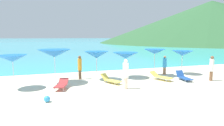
{
  "coord_description": "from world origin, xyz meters",
  "views": [
    {
      "loc": [
        -4.62,
        -10.56,
        3.24
      ],
      "look_at": [
        0.23,
        4.13,
        1.2
      ],
      "focal_mm": 31.91,
      "sensor_mm": 36.0,
      "label": 1
    }
  ],
  "objects_px": {
    "lounge_chair_1": "(61,84)",
    "lounge_chair_3": "(111,80)",
    "beachgoer_1": "(80,67)",
    "beach_ball": "(47,99)",
    "umbrella_4": "(155,52)",
    "beachgoer_3": "(126,73)",
    "umbrella_0": "(12,58)",
    "lounge_chair_0": "(161,76)",
    "beachgoer_2": "(165,65)",
    "umbrella_1": "(54,53)",
    "umbrella_5": "(182,53)",
    "umbrella_3": "(125,55)",
    "lounge_chair_2": "(184,77)",
    "beachgoer_0": "(212,67)",
    "umbrella_2": "(97,55)"
  },
  "relations": [
    {
      "from": "lounge_chair_1",
      "to": "beachgoer_3",
      "type": "relative_size",
      "value": 0.83
    },
    {
      "from": "umbrella_3",
      "to": "beachgoer_3",
      "type": "relative_size",
      "value": 1.09
    },
    {
      "from": "umbrella_1",
      "to": "beachgoer_0",
      "type": "relative_size",
      "value": 1.29
    },
    {
      "from": "beachgoer_1",
      "to": "beach_ball",
      "type": "xyz_separation_m",
      "value": [
        -2.44,
        -4.94,
        -0.81
      ]
    },
    {
      "from": "umbrella_3",
      "to": "beachgoer_1",
      "type": "height_order",
      "value": "umbrella_3"
    },
    {
      "from": "umbrella_3",
      "to": "beach_ball",
      "type": "bearing_deg",
      "value": -144.15
    },
    {
      "from": "umbrella_3",
      "to": "umbrella_4",
      "type": "bearing_deg",
      "value": -1.46
    },
    {
      "from": "umbrella_1",
      "to": "umbrella_5",
      "type": "distance_m",
      "value": 10.6
    },
    {
      "from": "lounge_chair_2",
      "to": "beachgoer_1",
      "type": "xyz_separation_m",
      "value": [
        -7.36,
        2.82,
        0.72
      ]
    },
    {
      "from": "umbrella_0",
      "to": "lounge_chair_0",
      "type": "relative_size",
      "value": 1.16
    },
    {
      "from": "beachgoer_1",
      "to": "beachgoer_2",
      "type": "bearing_deg",
      "value": -111.63
    },
    {
      "from": "umbrella_5",
      "to": "beach_ball",
      "type": "xyz_separation_m",
      "value": [
        -11.17,
        -4.18,
        -1.67
      ]
    },
    {
      "from": "umbrella_2",
      "to": "beachgoer_0",
      "type": "bearing_deg",
      "value": -20.26
    },
    {
      "from": "beachgoer_0",
      "to": "beachgoer_1",
      "type": "relative_size",
      "value": 1.02
    },
    {
      "from": "umbrella_0",
      "to": "beachgoer_2",
      "type": "distance_m",
      "value": 11.8
    },
    {
      "from": "lounge_chair_2",
      "to": "beach_ball",
      "type": "distance_m",
      "value": 10.04
    },
    {
      "from": "lounge_chair_0",
      "to": "beachgoer_3",
      "type": "height_order",
      "value": "beachgoer_3"
    },
    {
      "from": "umbrella_5",
      "to": "lounge_chair_0",
      "type": "distance_m",
      "value": 3.69
    },
    {
      "from": "umbrella_1",
      "to": "lounge_chair_2",
      "type": "xyz_separation_m",
      "value": [
        9.23,
        -1.96,
        -1.87
      ]
    },
    {
      "from": "umbrella_0",
      "to": "umbrella_1",
      "type": "distance_m",
      "value": 2.64
    },
    {
      "from": "umbrella_5",
      "to": "beachgoer_0",
      "type": "distance_m",
      "value": 2.99
    },
    {
      "from": "umbrella_3",
      "to": "beach_ball",
      "type": "relative_size",
      "value": 6.27
    },
    {
      "from": "beachgoer_1",
      "to": "beach_ball",
      "type": "relative_size",
      "value": 5.59
    },
    {
      "from": "beachgoer_0",
      "to": "beachgoer_3",
      "type": "xyz_separation_m",
      "value": [
        -6.92,
        -0.2,
        -0.01
      ]
    },
    {
      "from": "umbrella_4",
      "to": "beachgoer_3",
      "type": "distance_m",
      "value": 5.03
    },
    {
      "from": "lounge_chair_1",
      "to": "lounge_chair_2",
      "type": "height_order",
      "value": "lounge_chair_2"
    },
    {
      "from": "beachgoer_0",
      "to": "lounge_chair_0",
      "type": "bearing_deg",
      "value": -140.03
    },
    {
      "from": "lounge_chair_3",
      "to": "umbrella_1",
      "type": "bearing_deg",
      "value": 135.65
    },
    {
      "from": "lounge_chair_2",
      "to": "lounge_chair_3",
      "type": "relative_size",
      "value": 0.96
    },
    {
      "from": "lounge_chair_3",
      "to": "beachgoer_2",
      "type": "height_order",
      "value": "beachgoer_2"
    },
    {
      "from": "beachgoer_1",
      "to": "umbrella_5",
      "type": "bearing_deg",
      "value": -114.1
    },
    {
      "from": "lounge_chair_0",
      "to": "beachgoer_2",
      "type": "distance_m",
      "value": 2.55
    },
    {
      "from": "umbrella_5",
      "to": "umbrella_0",
      "type": "bearing_deg",
      "value": -176.22
    },
    {
      "from": "lounge_chair_1",
      "to": "beachgoer_2",
      "type": "bearing_deg",
      "value": 34.66
    },
    {
      "from": "lounge_chair_3",
      "to": "beachgoer_3",
      "type": "xyz_separation_m",
      "value": [
        0.41,
        -1.78,
        0.73
      ]
    },
    {
      "from": "umbrella_3",
      "to": "beach_ball",
      "type": "height_order",
      "value": "umbrella_3"
    },
    {
      "from": "umbrella_5",
      "to": "umbrella_3",
      "type": "bearing_deg",
      "value": 178.68
    },
    {
      "from": "beachgoer_1",
      "to": "lounge_chair_1",
      "type": "bearing_deg",
      "value": 129.64
    },
    {
      "from": "umbrella_4",
      "to": "umbrella_0",
      "type": "bearing_deg",
      "value": -174.95
    },
    {
      "from": "lounge_chair_0",
      "to": "beachgoer_2",
      "type": "xyz_separation_m",
      "value": [
        1.56,
        1.93,
        0.56
      ]
    },
    {
      "from": "umbrella_4",
      "to": "lounge_chair_1",
      "type": "bearing_deg",
      "value": -166.1
    },
    {
      "from": "umbrella_3",
      "to": "lounge_chair_1",
      "type": "relative_size",
      "value": 1.32
    },
    {
      "from": "lounge_chair_1",
      "to": "lounge_chair_3",
      "type": "height_order",
      "value": "lounge_chair_3"
    },
    {
      "from": "umbrella_0",
      "to": "lounge_chair_0",
      "type": "bearing_deg",
      "value": -3.54
    },
    {
      "from": "umbrella_1",
      "to": "beachgoer_3",
      "type": "distance_m",
      "value": 5.18
    },
    {
      "from": "lounge_chair_3",
      "to": "beachgoer_0",
      "type": "xyz_separation_m",
      "value": [
        7.34,
        -1.58,
        0.75
      ]
    },
    {
      "from": "umbrella_4",
      "to": "umbrella_2",
      "type": "bearing_deg",
      "value": 179.32
    },
    {
      "from": "umbrella_2",
      "to": "lounge_chair_2",
      "type": "height_order",
      "value": "umbrella_2"
    },
    {
      "from": "lounge_chair_0",
      "to": "beachgoer_0",
      "type": "distance_m",
      "value": 3.75
    },
    {
      "from": "lounge_chair_2",
      "to": "lounge_chair_3",
      "type": "distance_m",
      "value": 5.59
    }
  ]
}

